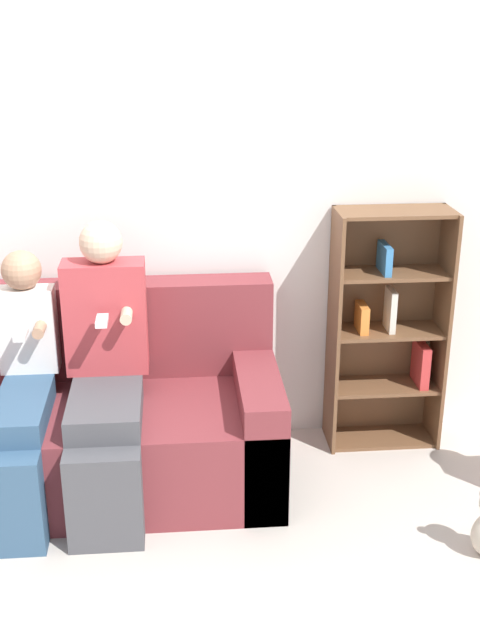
% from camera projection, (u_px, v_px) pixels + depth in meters
% --- Properties ---
extents(ground_plane, '(14.00, 14.00, 0.00)m').
position_uv_depth(ground_plane, '(116.00, 544.00, 3.41)').
color(ground_plane, '#BCB2A8').
extents(back_wall, '(10.00, 0.06, 2.55)m').
position_uv_depth(back_wall, '(113.00, 199.00, 3.82)').
color(back_wall, silver).
rests_on(back_wall, ground_plane).
extents(couch, '(1.86, 0.82, 0.91)m').
position_uv_depth(couch, '(79.00, 425.00, 3.75)').
color(couch, maroon).
rests_on(couch, ground_plane).
extents(adult_seated, '(0.37, 0.75, 1.26)m').
position_uv_depth(adult_seated, '(105.00, 369.00, 3.53)').
color(adult_seated, '#47474C').
rests_on(adult_seated, ground_plane).
extents(child_seated, '(0.26, 0.76, 1.13)m').
position_uv_depth(child_seated, '(22.00, 390.00, 3.50)').
color(child_seated, '#335170').
rests_on(child_seated, ground_plane).
extents(bookshelf, '(0.56, 0.27, 1.23)m').
position_uv_depth(bookshelf, '(386.00, 328.00, 4.04)').
color(bookshelf, brown).
rests_on(bookshelf, ground_plane).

